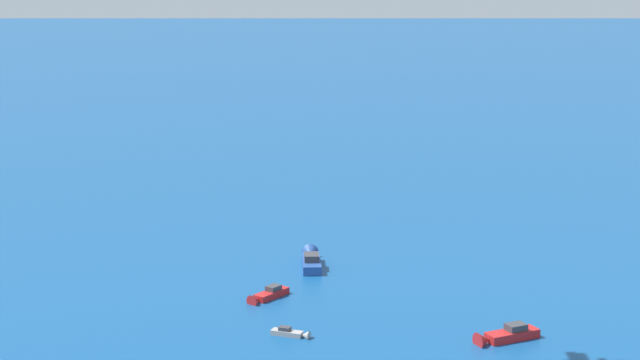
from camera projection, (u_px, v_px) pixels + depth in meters
name	position (u px, v px, depth m)	size (l,w,h in m)	color
motorboat_far_port	(267.00, 295.00, 143.04)	(6.27, 6.76, 2.13)	#B21E1E
motorboat_inshore	(292.00, 333.00, 128.51)	(3.80, 5.08, 1.49)	#9E9993
motorboat_trailing	(311.00, 260.00, 159.55)	(11.34, 4.44, 3.20)	#23478C
motorboat_ahead	(504.00, 336.00, 126.83)	(4.43, 9.18, 2.58)	#B21E1E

